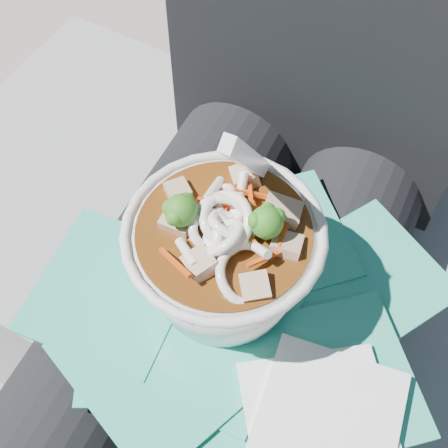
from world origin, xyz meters
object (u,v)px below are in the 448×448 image
at_px(lap, 218,322).
at_px(stone_ledge, 260,323).
at_px(person_body, 254,243).
at_px(udon_bowl, 224,253).
at_px(plastic_bag, 230,322).

bearing_deg(lap, stone_ledge, 90.00).
height_order(person_body, udon_bowl, person_body).
relative_size(lap, person_body, 0.48).
bearing_deg(person_body, udon_bowl, -84.88).
bearing_deg(lap, person_body, 90.00).
bearing_deg(lap, udon_bowl, -5.70).
xyz_separation_m(stone_ledge, lap, (0.00, -0.15, 0.30)).
height_order(stone_ledge, plastic_bag, plastic_bag).
relative_size(plastic_bag, udon_bowl, 1.87).
distance_m(stone_ledge, udon_bowl, 0.48).
distance_m(person_body, plastic_bag, 0.14).
height_order(stone_ledge, udon_bowl, udon_bowl).
bearing_deg(stone_ledge, plastic_bag, -81.16).
distance_m(stone_ledge, person_body, 0.33).
bearing_deg(plastic_bag, stone_ledge, 98.84).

